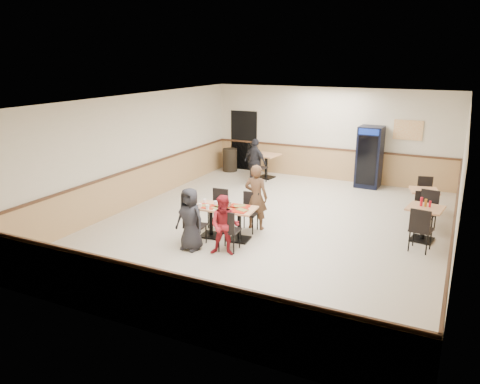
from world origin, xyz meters
The scene contains 20 objects.
ground centered at (0.00, 0.00, 0.00)m, with size 10.00×10.00×0.00m, color beige.
room_shell centered at (1.78, 2.55, 0.58)m, with size 10.00×10.00×10.00m.
main_table centered at (-0.65, -1.19, 0.49)m, with size 1.43×0.80×0.74m.
main_chairs centered at (-0.70, -1.20, 0.47)m, with size 1.35×1.71×0.93m.
diner_woman_left centered at (-1.02, -2.06, 0.67)m, with size 0.66×0.43×1.35m, color black.
diner_woman_right centered at (-0.24, -1.99, 0.64)m, with size 0.62×0.48×1.27m, color maroon.
diner_man_opposite centered at (-0.28, -0.32, 0.78)m, with size 0.57×0.37×1.55m, color #533723.
lone_diner centered at (-1.90, 3.28, 0.74)m, with size 0.86×0.36×1.47m, color black.
tabletop_clutter centered at (-0.66, -1.25, 0.76)m, with size 1.21×0.69×0.12m.
side_table_near centered at (3.37, 0.60, 0.52)m, with size 0.82×0.82×0.78m.
side_table_near_chair_south centered at (3.37, -0.03, 0.49)m, with size 0.46×0.46×0.98m, color black, non-canonical shape.
side_table_near_chair_north centered at (3.37, 1.22, 0.49)m, with size 0.46×0.46×0.98m, color black, non-canonical shape.
side_table_far centered at (3.21, 2.28, 0.48)m, with size 0.81×0.81×0.72m.
side_table_far_chair_south centered at (3.21, 1.71, 0.45)m, with size 0.42×0.42×0.91m, color black, non-canonical shape.
side_table_far_chair_north centered at (3.21, 2.86, 0.45)m, with size 0.42×0.42×0.91m, color black, non-canonical shape.
condiment_caddy centered at (3.34, 0.65, 0.87)m, with size 0.23×0.06×0.20m.
back_table centered at (-1.90, 4.20, 0.54)m, with size 0.86×0.86×0.81m.
back_table_chair_lone centered at (-1.90, 3.55, 0.51)m, with size 0.48×0.48×1.03m, color black, non-canonical shape.
pepsi_cooler centered at (1.39, 4.59, 0.95)m, with size 0.74×0.75×1.90m.
trash_bin centered at (-3.44, 4.55, 0.40)m, with size 0.51×0.51×0.80m, color black.
Camera 1 is at (3.93, -9.92, 3.97)m, focal length 35.00 mm.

